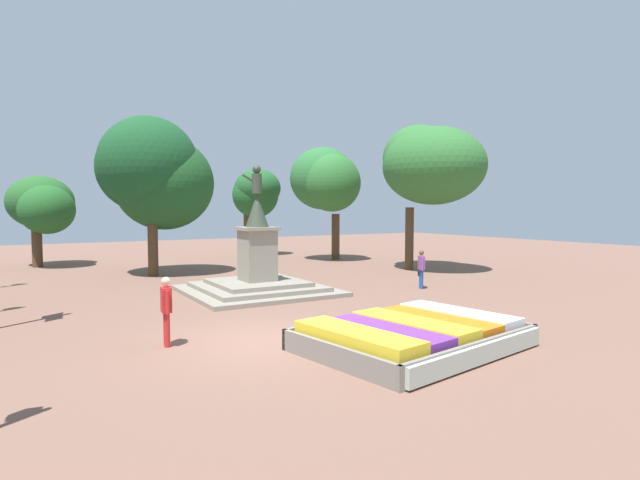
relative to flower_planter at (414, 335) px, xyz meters
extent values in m
plane|color=brown|center=(-2.71, 2.32, -0.30)|extent=(81.43, 81.43, 0.00)
cube|color=#38281C|center=(0.02, 0.06, -0.08)|extent=(5.13, 3.99, 0.44)
cube|color=gray|center=(0.29, -1.61, -0.06)|extent=(4.81, 0.88, 0.48)
cube|color=gray|center=(-0.26, 1.73, -0.06)|extent=(4.81, 0.88, 0.48)
cube|color=gray|center=(-2.33, -0.32, -0.06)|extent=(0.66, 3.45, 0.48)
cube|color=gray|center=(2.37, 0.45, -0.06)|extent=(0.66, 3.45, 0.48)
cube|color=yellow|center=(-1.74, -0.22, 0.26)|extent=(1.38, 3.19, 0.24)
cube|color=#72339E|center=(-0.86, -0.08, 0.22)|extent=(1.38, 3.19, 0.17)
cube|color=yellow|center=(0.02, 0.06, 0.24)|extent=(1.38, 3.19, 0.20)
cube|color=orange|center=(0.90, 0.21, 0.21)|extent=(1.38, 3.19, 0.15)
cube|color=white|center=(1.78, 0.35, 0.23)|extent=(1.38, 3.19, 0.19)
cube|color=#B2BCAD|center=(0.30, -1.65, -0.06)|extent=(4.59, 0.94, 0.39)
cube|color=gray|center=(-0.02, 8.81, -0.22)|extent=(5.22, 5.22, 0.16)
cube|color=gray|center=(-0.02, 8.81, -0.07)|extent=(4.22, 4.22, 0.16)
cube|color=gray|center=(-0.02, 8.81, 0.09)|extent=(3.21, 3.21, 0.16)
cube|color=gray|center=(-0.02, 8.81, 1.13)|extent=(1.17, 1.17, 1.92)
cube|color=gray|center=(-0.02, 8.81, 2.15)|extent=(1.38, 1.38, 0.12)
cone|color=#384233|center=(-0.02, 8.81, 2.84)|extent=(0.88, 0.88, 1.26)
cylinder|color=#384233|center=(-0.02, 8.81, 3.84)|extent=(0.37, 0.37, 0.74)
sphere|color=#384233|center=(-0.02, 8.81, 4.37)|extent=(0.32, 0.32, 0.32)
cylinder|color=#384233|center=(-0.25, 8.87, 3.98)|extent=(0.65, 0.26, 0.44)
cylinder|color=#264CA5|center=(5.96, 6.30, 0.09)|extent=(0.13, 0.13, 0.77)
cylinder|color=#264CA5|center=(6.05, 6.46, 0.09)|extent=(0.13, 0.13, 0.77)
cube|color=#8C4C99|center=(6.00, 6.38, 0.75)|extent=(0.38, 0.44, 0.55)
cylinder|color=#8C4C99|center=(5.88, 6.17, 0.72)|extent=(0.09, 0.09, 0.52)
cylinder|color=#8C4C99|center=(6.13, 6.58, 0.72)|extent=(0.09, 0.09, 0.52)
sphere|color=brown|center=(6.00, 6.38, 1.15)|extent=(0.20, 0.20, 0.20)
cube|color=black|center=(6.16, 6.64, 0.28)|extent=(0.25, 0.30, 0.22)
cylinder|color=red|center=(-4.81, 3.12, 0.11)|extent=(0.13, 0.13, 0.81)
cylinder|color=red|center=(-4.83, 2.94, 0.11)|extent=(0.13, 0.13, 0.81)
cube|color=red|center=(-4.82, 3.03, 0.80)|extent=(0.26, 0.40, 0.57)
cylinder|color=red|center=(-4.79, 3.27, 0.77)|extent=(0.09, 0.09, 0.54)
cylinder|color=red|center=(-4.85, 2.80, 0.77)|extent=(0.09, 0.09, 0.54)
sphere|color=beige|center=(-4.82, 3.03, 1.22)|extent=(0.21, 0.21, 0.21)
cylinder|color=#4C3823|center=(9.75, 11.45, 1.34)|extent=(0.45, 0.45, 3.27)
ellipsoid|color=#306D31|center=(10.73, 11.85, 5.59)|extent=(4.02, 3.69, 3.56)
ellipsoid|color=#2F6C31|center=(10.41, 10.41, 5.08)|extent=(4.98, 5.48, 3.95)
cylinder|color=#4C3823|center=(-7.02, 22.72, 0.71)|extent=(0.52, 0.52, 2.01)
ellipsoid|color=#255C26|center=(-6.76, 23.40, 3.27)|extent=(3.49, 3.66, 2.92)
ellipsoid|color=#225B26|center=(-6.51, 22.11, 2.85)|extent=(2.84, 2.87, 2.64)
cylinder|color=#4C3823|center=(5.67, 23.63, 1.22)|extent=(0.47, 0.47, 3.04)
ellipsoid|color=#205A29|center=(6.18, 23.29, 3.88)|extent=(3.21, 2.89, 3.19)
ellipsoid|color=#21592A|center=(6.26, 23.10, 4.32)|extent=(3.16, 3.10, 2.61)
cylinder|color=#4C3823|center=(-2.36, 15.76, 1.22)|extent=(0.47, 0.47, 3.04)
ellipsoid|color=#1C4E22|center=(-1.62, 16.46, 4.15)|extent=(4.76, 5.12, 4.56)
ellipsoid|color=#194E27|center=(-2.45, 15.89, 5.03)|extent=(4.61, 4.20, 4.43)
ellipsoid|color=#184922|center=(-2.53, 16.65, 4.88)|extent=(4.42, 4.43, 4.28)
cylinder|color=#4C3823|center=(9.25, 17.85, 1.14)|extent=(0.50, 0.50, 2.88)
ellipsoid|color=#2C6D36|center=(8.52, 18.15, 4.78)|extent=(4.21, 3.86, 3.87)
ellipsoid|color=#2F6D30|center=(8.56, 17.16, 4.48)|extent=(3.64, 3.12, 3.52)
camera|label=1|loc=(-7.58, -8.57, 2.88)|focal=28.00mm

